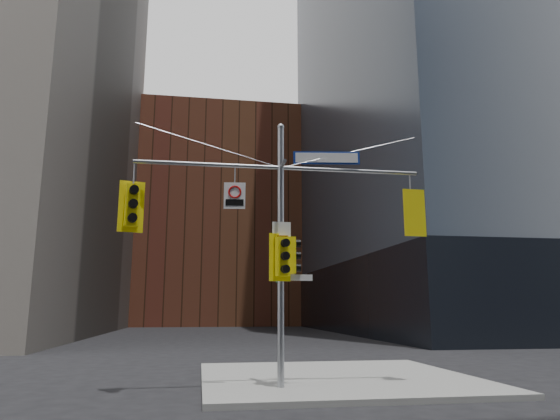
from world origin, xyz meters
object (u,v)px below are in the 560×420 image
object	(u,v)px
street_sign_blade	(326,158)
regulatory_sign_arm	(235,195)
traffic_light_pole_side	(292,255)
traffic_light_west_arm	(132,205)
traffic_light_east_arm	(412,214)
signal_assembly	(281,224)
traffic_light_pole_front	(282,257)

from	to	relation	value
street_sign_blade	regulatory_sign_arm	world-z (taller)	street_sign_blade
traffic_light_pole_side	traffic_light_west_arm	bearing A→B (deg)	90.89
traffic_light_east_arm	regulatory_sign_arm	distance (m)	5.09
traffic_light_west_arm	traffic_light_pole_side	xyz separation A→B (m)	(4.28, -0.01, -1.25)
traffic_light_west_arm	signal_assembly	bearing A→B (deg)	-14.84
traffic_light_west_arm	traffic_light_east_arm	size ratio (longest dim) A/B	1.02
signal_assembly	traffic_light_west_arm	xyz separation A→B (m)	(-3.96, 0.01, 0.38)
signal_assembly	traffic_light_pole_front	size ratio (longest dim) A/B	6.30
traffic_light_pole_front	traffic_light_pole_side	bearing A→B (deg)	26.53
signal_assembly	traffic_light_pole_side	world-z (taller)	signal_assembly
traffic_light_west_arm	traffic_light_pole_front	xyz separation A→B (m)	(3.96, -0.28, -1.32)
traffic_light_pole_side	traffic_light_pole_front	world-z (taller)	traffic_light_pole_front
signal_assembly	street_sign_blade	distance (m)	2.34
traffic_light_west_arm	traffic_light_east_arm	world-z (taller)	traffic_light_west_arm
traffic_light_east_arm	street_sign_blade	bearing A→B (deg)	-2.09
traffic_light_pole_side	street_sign_blade	world-z (taller)	street_sign_blade
traffic_light_west_arm	traffic_light_east_arm	distance (m)	7.76
signal_assembly	street_sign_blade	bearing A→B (deg)	0.15
traffic_light_east_arm	street_sign_blade	size ratio (longest dim) A/B	0.72
street_sign_blade	regulatory_sign_arm	bearing A→B (deg)	-171.83
traffic_light_east_arm	traffic_light_west_arm	bearing A→B (deg)	-2.12
signal_assembly	traffic_light_west_arm	size ratio (longest dim) A/B	5.80
traffic_light_west_arm	traffic_light_pole_side	world-z (taller)	traffic_light_west_arm
signal_assembly	street_sign_blade	world-z (taller)	signal_assembly
traffic_light_west_arm	traffic_light_pole_side	size ratio (longest dim) A/B	1.40
street_sign_blade	traffic_light_pole_side	bearing A→B (deg)	-172.52
street_sign_blade	traffic_light_west_arm	bearing A→B (deg)	-172.46
traffic_light_east_arm	regulatory_sign_arm	world-z (taller)	regulatory_sign_arm
signal_assembly	regulatory_sign_arm	bearing A→B (deg)	-179.09
traffic_light_pole_side	traffic_light_east_arm	bearing A→B (deg)	-89.11
street_sign_blade	traffic_light_pole_front	bearing A→B (deg)	-160.78
street_sign_blade	regulatory_sign_arm	size ratio (longest dim) A/B	2.58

